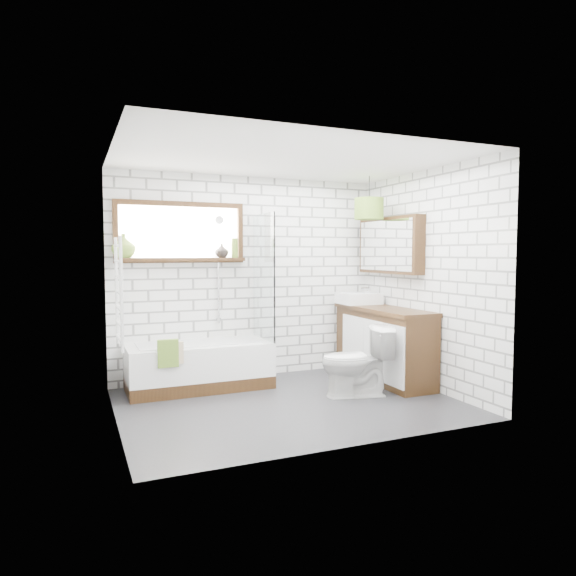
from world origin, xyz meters
name	(u,v)px	position (x,y,z in m)	size (l,w,h in m)	color
floor	(289,404)	(0.00, 0.00, -0.01)	(3.40, 2.60, 0.01)	#252528
ceiling	(289,158)	(0.00, 0.00, 2.50)	(3.40, 2.60, 0.01)	white
wall_back	(248,277)	(0.00, 1.30, 1.25)	(3.40, 0.01, 2.50)	white
wall_front	(354,292)	(0.00, -1.30, 1.25)	(3.40, 0.01, 2.50)	white
wall_left	(113,287)	(-1.70, 0.00, 1.25)	(0.01, 2.60, 2.50)	white
wall_right	(425,280)	(1.70, 0.00, 1.25)	(0.01, 2.60, 2.50)	white
window	(181,232)	(-0.85, 1.26, 1.80)	(1.52, 0.16, 0.68)	black
towel_radiator	(119,293)	(-1.66, 0.00, 1.20)	(0.06, 0.52, 1.00)	white
mirror_cabinet	(390,245)	(1.62, 0.60, 1.65)	(0.16, 1.20, 0.70)	black
shower_riser	(218,270)	(-0.40, 1.26, 1.35)	(0.02, 0.02, 1.30)	silver
bathtub	(199,366)	(-0.72, 0.94, 0.26)	(1.62, 0.71, 0.52)	white
shower_screen	(263,277)	(0.07, 0.94, 1.27)	(0.02, 0.72, 1.50)	white
towel_green	(168,353)	(-1.13, 0.59, 0.50)	(0.21, 0.06, 0.29)	olive
towel_beige	(175,353)	(-1.06, 0.59, 0.50)	(0.18, 0.04, 0.23)	tan
vanity	(384,344)	(1.45, 0.45, 0.45)	(0.51, 1.57, 0.90)	black
basin	(359,298)	(1.39, 0.95, 0.97)	(0.49, 0.43, 0.14)	white
tap	(369,294)	(1.55, 0.95, 1.02)	(0.03, 0.03, 0.15)	silver
toilet	(356,361)	(0.78, -0.03, 0.38)	(0.75, 0.43, 0.76)	white
vase_olive	(124,248)	(-1.50, 1.23, 1.62)	(0.26, 0.26, 0.27)	olive
vase_dark	(222,252)	(-0.36, 1.23, 1.57)	(0.16, 0.16, 0.17)	black
bottle	(235,250)	(-0.20, 1.23, 1.60)	(0.07, 0.07, 0.24)	olive
pendant	(369,209)	(1.35, 0.66, 2.10)	(0.36, 0.36, 0.26)	olive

